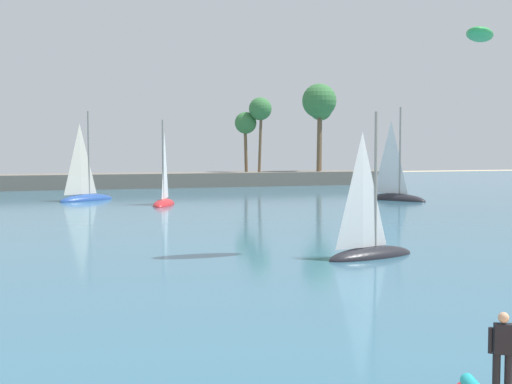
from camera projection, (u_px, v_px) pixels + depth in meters
sea at (54, 199)px, 65.86m from camera, size 220.00×114.03×0.06m
palm_headland at (60, 163)px, 82.13m from camera, size 90.92×6.31×13.28m
person_at_waterline at (503, 352)px, 13.36m from camera, size 0.49×0.34×1.67m
sailboat_near_shore at (369, 243)px, 30.38m from camera, size 4.89×2.60×6.79m
sailboat_mid_bay at (396, 191)px, 64.29m from camera, size 4.01×6.55×9.12m
sailboat_toward_headland at (86, 192)px, 63.75m from camera, size 5.92×5.01×8.72m
sailboat_far_left at (164, 197)px, 58.72m from camera, size 3.39×5.49×7.64m
kite_aloft_high_over_bay at (480, 35)px, 34.74m from camera, size 3.44×3.80×0.58m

